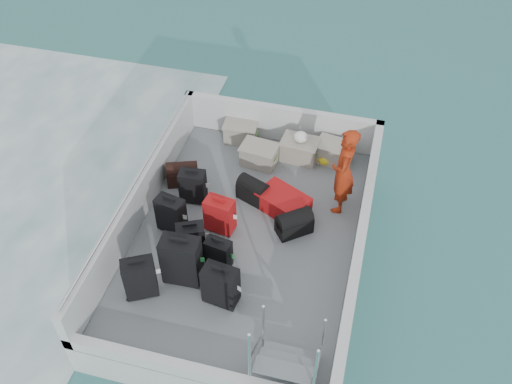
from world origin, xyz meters
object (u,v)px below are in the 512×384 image
at_px(suitcase_2, 193,187).
at_px(suitcase_4, 191,241).
at_px(suitcase_3, 182,261).
at_px(suitcase_7, 219,254).
at_px(crate_1, 259,156).
at_px(crate_3, 334,153).
at_px(suitcase_6, 221,286).
at_px(crate_2, 300,150).
at_px(passenger, 343,171).
at_px(suitcase_1, 171,215).
at_px(crate_0, 241,132).
at_px(suitcase_0, 140,278).
at_px(suitcase_8, 283,203).
at_px(suitcase_5, 220,215).

xyz_separation_m(suitcase_2, suitcase_4, (0.35, -1.09, 0.00)).
bearing_deg(suitcase_2, suitcase_3, -81.52).
bearing_deg(suitcase_7, crate_1, 99.17).
xyz_separation_m(crate_1, crate_3, (1.25, 0.38, 0.00)).
relative_size(suitcase_6, crate_2, 1.08).
bearing_deg(passenger, suitcase_6, -31.40).
bearing_deg(suitcase_2, suitcase_1, -104.15).
height_order(crate_0, crate_2, crate_2).
xyz_separation_m(suitcase_0, suitcase_6, (1.11, 0.17, -0.01)).
bearing_deg(suitcase_0, suitcase_3, 11.41).
bearing_deg(crate_0, crate_2, -11.55).
bearing_deg(passenger, suitcase_2, -79.88).
height_order(suitcase_2, suitcase_8, suitcase_2).
bearing_deg(crate_2, suitcase_2, -135.46).
xyz_separation_m(suitcase_3, suitcase_4, (-0.03, 0.46, -0.11)).
relative_size(crate_2, crate_3, 1.03).
bearing_deg(crate_0, suitcase_1, -100.43).
bearing_deg(suitcase_3, crate_3, 58.94).
height_order(suitcase_1, crate_2, suitcase_1).
bearing_deg(crate_3, suitcase_8, -113.58).
height_order(suitcase_7, crate_1, suitcase_7).
bearing_deg(suitcase_7, suitcase_3, -130.61).
xyz_separation_m(suitcase_5, suitcase_8, (0.85, 0.65, -0.15)).
bearing_deg(suitcase_3, suitcase_8, 55.19).
bearing_deg(crate_1, crate_2, 25.21).
bearing_deg(crate_3, suitcase_5, -125.65).
bearing_deg(suitcase_4, crate_1, 53.77).
bearing_deg(suitcase_1, crate_0, 92.23).
distance_m(suitcase_0, suitcase_2, 1.95).
distance_m(suitcase_4, suitcase_6, 0.95).
bearing_deg(suitcase_6, crate_1, 101.58).
bearing_deg(crate_1, suitcase_2, -125.59).
relative_size(suitcase_1, suitcase_8, 0.81).
relative_size(suitcase_8, crate_0, 1.40).
distance_m(suitcase_2, passenger, 2.42).
distance_m(crate_0, crate_1, 0.73).
distance_m(suitcase_7, suitcase_8, 1.51).
distance_m(suitcase_5, suitcase_6, 1.34).
bearing_deg(suitcase_8, crate_3, 2.83).
distance_m(crate_2, crate_3, 0.59).
distance_m(suitcase_0, crate_2, 3.74).
bearing_deg(suitcase_5, suitcase_3, -93.58).
bearing_deg(suitcase_0, suitcase_1, 62.65).
distance_m(suitcase_0, suitcase_4, 0.96).
xyz_separation_m(suitcase_0, suitcase_2, (0.10, 1.95, -0.04)).
bearing_deg(crate_2, passenger, -49.33).
relative_size(suitcase_7, crate_2, 0.86).
relative_size(suitcase_1, suitcase_2, 1.08).
distance_m(suitcase_7, crate_2, 2.73).
relative_size(suitcase_6, suitcase_8, 0.83).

